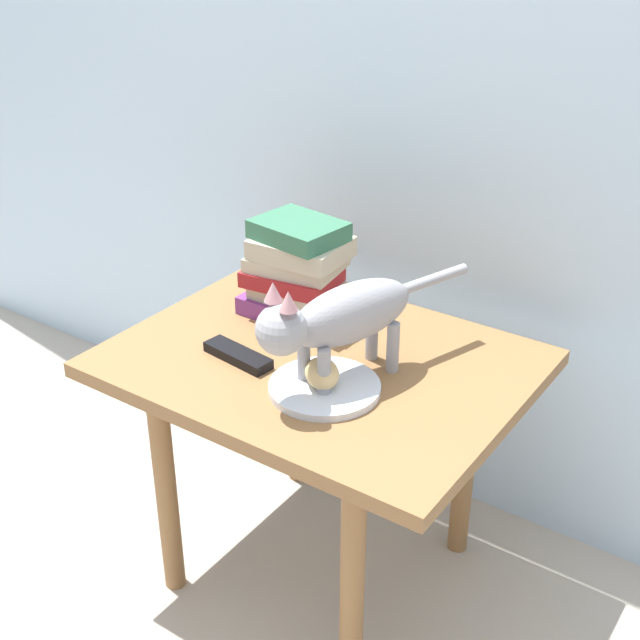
{
  "coord_description": "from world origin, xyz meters",
  "views": [
    {
      "loc": [
        0.81,
        -1.17,
        1.36
      ],
      "look_at": [
        0.0,
        0.0,
        0.61
      ],
      "focal_mm": 47.76,
      "sensor_mm": 36.0,
      "label": 1
    }
  ],
  "objects_px": {
    "side_table": "(320,389)",
    "tv_remote": "(238,355)",
    "plate": "(325,388)",
    "bread_roll": "(322,373)",
    "cat": "(339,318)",
    "book_stack": "(296,269)"
  },
  "relations": [
    {
      "from": "cat",
      "to": "book_stack",
      "type": "relative_size",
      "value": 2.18
    },
    {
      "from": "cat",
      "to": "tv_remote",
      "type": "xyz_separation_m",
      "value": [
        -0.2,
        -0.04,
        -0.12
      ]
    },
    {
      "from": "side_table",
      "to": "book_stack",
      "type": "xyz_separation_m",
      "value": [
        -0.14,
        0.12,
        0.18
      ]
    },
    {
      "from": "bread_roll",
      "to": "tv_remote",
      "type": "bearing_deg",
      "value": 179.31
    },
    {
      "from": "plate",
      "to": "cat",
      "type": "distance_m",
      "value": 0.13
    },
    {
      "from": "bread_roll",
      "to": "book_stack",
      "type": "height_order",
      "value": "book_stack"
    },
    {
      "from": "plate",
      "to": "book_stack",
      "type": "distance_m",
      "value": 0.33
    },
    {
      "from": "plate",
      "to": "bread_roll",
      "type": "xyz_separation_m",
      "value": [
        -0.0,
        -0.01,
        0.03
      ]
    },
    {
      "from": "side_table",
      "to": "cat",
      "type": "distance_m",
      "value": 0.23
    },
    {
      "from": "plate",
      "to": "bread_roll",
      "type": "bearing_deg",
      "value": -110.85
    },
    {
      "from": "side_table",
      "to": "plate",
      "type": "relative_size",
      "value": 3.82
    },
    {
      "from": "side_table",
      "to": "tv_remote",
      "type": "xyz_separation_m",
      "value": [
        -0.12,
        -0.1,
        0.08
      ]
    },
    {
      "from": "tv_remote",
      "to": "cat",
      "type": "bearing_deg",
      "value": 19.37
    },
    {
      "from": "bread_roll",
      "to": "cat",
      "type": "bearing_deg",
      "value": 84.75
    },
    {
      "from": "side_table",
      "to": "plate",
      "type": "distance_m",
      "value": 0.15
    },
    {
      "from": "bread_roll",
      "to": "cat",
      "type": "xyz_separation_m",
      "value": [
        0.0,
        0.05,
        0.09
      ]
    },
    {
      "from": "cat",
      "to": "book_stack",
      "type": "xyz_separation_m",
      "value": [
        -0.22,
        0.18,
        -0.03
      ]
    },
    {
      "from": "plate",
      "to": "cat",
      "type": "relative_size",
      "value": 0.44
    },
    {
      "from": "cat",
      "to": "tv_remote",
      "type": "height_order",
      "value": "cat"
    },
    {
      "from": "tv_remote",
      "to": "bread_roll",
      "type": "bearing_deg",
      "value": 6.54
    },
    {
      "from": "bread_roll",
      "to": "cat",
      "type": "relative_size",
      "value": 0.17
    },
    {
      "from": "tv_remote",
      "to": "side_table",
      "type": "bearing_deg",
      "value": 46.26
    }
  ]
}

